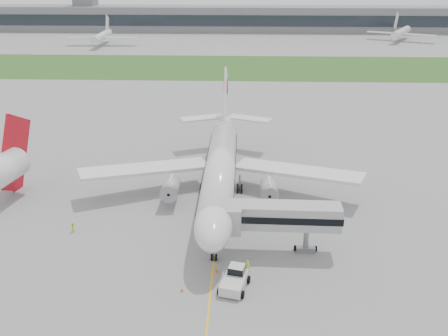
{
  "coord_description": "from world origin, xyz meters",
  "views": [
    {
      "loc": [
        3.63,
        -72.1,
        36.87
      ],
      "look_at": [
        0.67,
        2.0,
        6.41
      ],
      "focal_mm": 40.0,
      "sensor_mm": 36.0,
      "label": 1
    }
  ],
  "objects_px": {
    "ground_crew_near": "(247,266)",
    "pushback_tug": "(235,279)",
    "airliner": "(221,166)",
    "neighbor_aircraft": "(1,170)",
    "jet_bridge": "(276,217)"
  },
  "relations": [
    {
      "from": "airliner",
      "to": "neighbor_aircraft",
      "type": "bearing_deg",
      "value": -174.65
    },
    {
      "from": "ground_crew_near",
      "to": "pushback_tug",
      "type": "bearing_deg",
      "value": 67.91
    },
    {
      "from": "jet_bridge",
      "to": "neighbor_aircraft",
      "type": "relative_size",
      "value": 0.91
    },
    {
      "from": "jet_bridge",
      "to": "ground_crew_near",
      "type": "bearing_deg",
      "value": -126.08
    },
    {
      "from": "airliner",
      "to": "jet_bridge",
      "type": "xyz_separation_m",
      "value": [
        8.26,
        -17.6,
        -0.12
      ]
    },
    {
      "from": "ground_crew_near",
      "to": "neighbor_aircraft",
      "type": "height_order",
      "value": "neighbor_aircraft"
    },
    {
      "from": "airliner",
      "to": "jet_bridge",
      "type": "height_order",
      "value": "airliner"
    },
    {
      "from": "pushback_tug",
      "to": "ground_crew_near",
      "type": "distance_m",
      "value": 3.5
    },
    {
      "from": "pushback_tug",
      "to": "ground_crew_near",
      "type": "xyz_separation_m",
      "value": [
        1.56,
        3.13,
        -0.23
      ]
    },
    {
      "from": "airliner",
      "to": "jet_bridge",
      "type": "bearing_deg",
      "value": -64.85
    },
    {
      "from": "airliner",
      "to": "neighbor_aircraft",
      "type": "relative_size",
      "value": 3.03
    },
    {
      "from": "neighbor_aircraft",
      "to": "jet_bridge",
      "type": "bearing_deg",
      "value": -7.66
    },
    {
      "from": "pushback_tug",
      "to": "neighbor_aircraft",
      "type": "height_order",
      "value": "neighbor_aircraft"
    },
    {
      "from": "pushback_tug",
      "to": "neighbor_aircraft",
      "type": "xyz_separation_m",
      "value": [
        -38.76,
        22.36,
        4.58
      ]
    },
    {
      "from": "ground_crew_near",
      "to": "neighbor_aircraft",
      "type": "relative_size",
      "value": 0.1
    }
  ]
}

